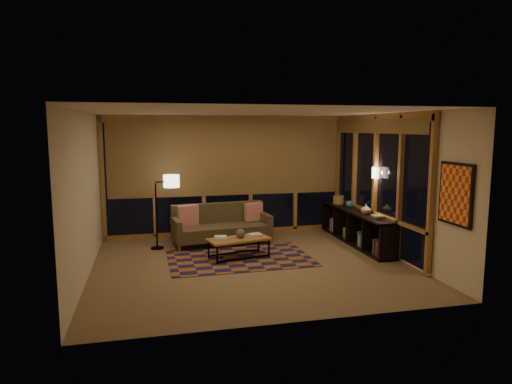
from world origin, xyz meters
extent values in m
cube|color=olive|center=(0.00, 0.00, 0.00)|extent=(5.50, 5.00, 0.01)
cube|color=beige|center=(0.00, 0.00, 2.70)|extent=(5.50, 5.00, 0.01)
cube|color=beige|center=(0.00, 2.50, 1.35)|extent=(5.50, 0.01, 2.70)
cube|color=beige|center=(0.00, -2.50, 1.35)|extent=(5.50, 0.01, 2.70)
cube|color=beige|center=(-2.75, 0.00, 1.35)|extent=(0.01, 5.00, 2.70)
cube|color=beige|center=(2.75, 0.00, 1.35)|extent=(0.01, 5.00, 2.70)
cube|color=#954E25|center=(-0.12, 0.45, 0.01)|extent=(2.67, 1.80, 0.01)
sphere|color=black|center=(-0.08, 0.50, 0.47)|extent=(0.22, 0.22, 0.18)
cylinder|color=#997549|center=(2.47, 1.86, 0.80)|extent=(0.30, 0.30, 0.18)
sphere|color=#216764|center=(2.49, 1.32, 0.79)|extent=(0.19, 0.19, 0.15)
imported|color=tan|center=(2.49, 0.55, 0.81)|extent=(0.23, 0.23, 0.21)
camera|label=1|loc=(-1.73, -7.70, 2.43)|focal=32.00mm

